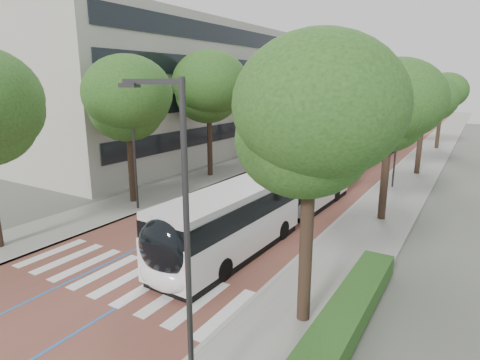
% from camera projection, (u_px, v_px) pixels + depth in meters
% --- Properties ---
extents(ground, '(160.00, 160.00, 0.00)m').
position_uv_depth(ground, '(103.00, 288.00, 16.00)').
color(ground, '#51544C').
rests_on(ground, ground).
extents(road, '(11.00, 140.00, 0.02)m').
position_uv_depth(road, '(364.00, 148.00, 49.23)').
color(road, brown).
rests_on(road, ground).
extents(sidewalk_left, '(4.00, 140.00, 0.12)m').
position_uv_depth(sidewalk_left, '(306.00, 143.00, 52.98)').
color(sidewalk_left, gray).
rests_on(sidewalk_left, ground).
extents(sidewalk_right, '(4.00, 140.00, 0.12)m').
position_uv_depth(sidewalk_right, '(430.00, 153.00, 45.45)').
color(sidewalk_right, gray).
rests_on(sidewalk_right, ground).
extents(kerb_left, '(0.20, 140.00, 0.14)m').
position_uv_depth(kerb_left, '(320.00, 144.00, 52.03)').
color(kerb_left, gray).
rests_on(kerb_left, ground).
extents(kerb_right, '(0.20, 140.00, 0.14)m').
position_uv_depth(kerb_right, '(412.00, 152.00, 46.41)').
color(kerb_right, gray).
rests_on(kerb_right, ground).
extents(zebra_crossing, '(10.55, 3.60, 0.01)m').
position_uv_depth(zebra_crossing, '(126.00, 278.00, 16.72)').
color(zebra_crossing, silver).
rests_on(zebra_crossing, ground).
extents(lane_line_left, '(0.12, 126.00, 0.01)m').
position_uv_depth(lane_line_left, '(351.00, 147.00, 50.03)').
color(lane_line_left, '#2463B5').
rests_on(lane_line_left, road).
extents(lane_line_right, '(0.12, 126.00, 0.01)m').
position_uv_depth(lane_line_right, '(377.00, 149.00, 48.42)').
color(lane_line_right, '#2463B5').
rests_on(lane_line_right, road).
extents(office_building, '(18.11, 40.00, 14.00)m').
position_uv_depth(office_building, '(175.00, 90.00, 47.35)').
color(office_building, '#A19F95').
rests_on(office_building, ground).
extents(hedge, '(1.20, 14.00, 0.80)m').
position_uv_depth(hedge, '(322.00, 355.00, 11.31)').
color(hedge, '#1F4819').
rests_on(hedge, sidewalk_right).
extents(streetlight_near, '(1.82, 0.20, 8.00)m').
position_uv_depth(streetlight_near, '(180.00, 228.00, 9.02)').
color(streetlight_near, '#302F32').
rests_on(streetlight_near, sidewalk_right).
extents(streetlight_far, '(1.82, 0.20, 8.00)m').
position_uv_depth(streetlight_far, '(395.00, 125.00, 29.80)').
color(streetlight_far, '#302F32').
rests_on(streetlight_far, sidewalk_right).
extents(lamp_post_left, '(0.14, 0.14, 8.00)m').
position_uv_depth(lamp_post_left, '(134.00, 146.00, 24.71)').
color(lamp_post_left, '#302F32').
rests_on(lamp_post_left, sidewalk_left).
extents(trees_left, '(6.18, 60.56, 9.91)m').
position_uv_depth(trees_left, '(248.00, 93.00, 38.44)').
color(trees_left, black).
rests_on(trees_left, ground).
extents(trees_right, '(5.27, 47.04, 8.93)m').
position_uv_depth(trees_right, '(411.00, 105.00, 27.95)').
color(trees_right, black).
rests_on(trees_right, ground).
extents(lead_bus, '(3.04, 18.46, 3.20)m').
position_uv_depth(lead_bus, '(270.00, 202.00, 21.78)').
color(lead_bus, black).
rests_on(lead_bus, ground).
extents(bus_queued_0, '(3.01, 12.49, 3.20)m').
position_uv_depth(bus_queued_0, '(347.00, 155.00, 35.48)').
color(bus_queued_0, silver).
rests_on(bus_queued_0, ground).
extents(bus_queued_1, '(2.63, 12.42, 3.20)m').
position_uv_depth(bus_queued_1, '(382.00, 139.00, 45.32)').
color(bus_queued_1, silver).
rests_on(bus_queued_1, ground).
extents(bus_queued_2, '(3.09, 12.50, 3.20)m').
position_uv_depth(bus_queued_2, '(404.00, 128.00, 56.40)').
color(bus_queued_2, silver).
rests_on(bus_queued_2, ground).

